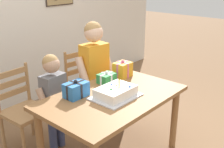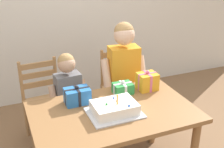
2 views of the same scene
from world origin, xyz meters
name	(u,v)px [view 1 (image 1 of 2)]	position (x,y,z in m)	size (l,w,h in m)	color
back_wall	(5,17)	(0.00, 1.88, 1.30)	(6.40, 0.11, 2.60)	silver
dining_table	(112,105)	(0.00, 0.00, 0.64)	(1.39, 0.87, 0.74)	olive
birthday_cake	(116,93)	(-0.01, -0.05, 0.79)	(0.44, 0.34, 0.19)	silver
gift_box_red_large	(76,90)	(-0.25, 0.24, 0.81)	(0.23, 0.16, 0.18)	#286BB7
gift_box_beside_cake	(123,70)	(0.46, 0.25, 0.83)	(0.19, 0.16, 0.20)	gold
gift_box_corner_small	(107,78)	(0.21, 0.26, 0.79)	(0.19, 0.14, 0.14)	#2D8E42
chair_left	(23,110)	(-0.46, 0.87, 0.47)	(0.44, 0.44, 0.92)	#A87A4C
chair_right	(85,85)	(0.46, 0.87, 0.47)	(0.45, 0.45, 0.92)	#A87A4C
child_older	(95,66)	(0.37, 0.61, 0.81)	(0.50, 0.29, 1.34)	#38426B
child_younger	(54,94)	(-0.24, 0.61, 0.66)	(0.40, 0.24, 1.09)	#38426B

